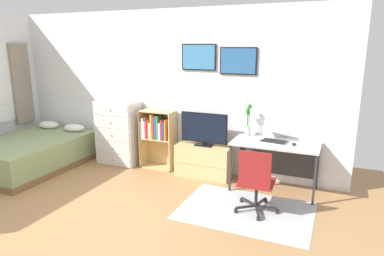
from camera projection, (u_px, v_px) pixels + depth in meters
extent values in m
plane|color=#A87A4C|center=(72.00, 227.00, 4.09)|extent=(7.20, 7.20, 0.00)
cube|color=white|center=(165.00, 90.00, 5.93)|extent=(6.12, 0.06, 2.70)
cube|color=black|center=(199.00, 57.00, 5.50)|extent=(0.59, 0.02, 0.42)
cube|color=teal|center=(198.00, 57.00, 5.49)|extent=(0.55, 0.01, 0.38)
cube|color=black|center=(238.00, 61.00, 5.26)|extent=(0.59, 0.02, 0.42)
cube|color=#285B93|center=(238.00, 61.00, 5.25)|extent=(0.55, 0.01, 0.38)
cube|color=gray|center=(22.00, 84.00, 6.68)|extent=(0.05, 0.40, 1.54)
cube|color=#B2B7BC|center=(246.00, 211.00, 4.48)|extent=(1.70, 1.20, 0.01)
cube|color=brown|center=(32.00, 164.00, 6.09)|extent=(1.48, 2.05, 0.10)
cube|color=#8C9E6B|center=(31.00, 150.00, 6.02)|extent=(1.44, 2.01, 0.42)
ellipsoid|color=white|center=(49.00, 125.00, 6.77)|extent=(0.44, 0.28, 0.14)
ellipsoid|color=white|center=(74.00, 128.00, 6.52)|extent=(0.44, 0.28, 0.14)
cube|color=silver|center=(119.00, 132.00, 6.19)|extent=(0.76, 0.42, 1.15)
cube|color=silver|center=(113.00, 160.00, 6.11)|extent=(0.72, 0.01, 0.21)
sphere|color=#A59E8C|center=(113.00, 160.00, 6.09)|extent=(0.03, 0.03, 0.03)
cube|color=silver|center=(112.00, 148.00, 6.05)|extent=(0.72, 0.01, 0.21)
sphere|color=#A59E8C|center=(112.00, 148.00, 6.04)|extent=(0.03, 0.03, 0.03)
cube|color=silver|center=(112.00, 135.00, 6.00)|extent=(0.72, 0.01, 0.21)
sphere|color=#A59E8C|center=(111.00, 135.00, 5.99)|extent=(0.03, 0.03, 0.03)
cube|color=silver|center=(111.00, 123.00, 5.95)|extent=(0.72, 0.01, 0.21)
sphere|color=#A59E8C|center=(110.00, 123.00, 5.93)|extent=(0.03, 0.03, 0.03)
cube|color=silver|center=(110.00, 110.00, 5.89)|extent=(0.72, 0.01, 0.21)
sphere|color=#A59E8C|center=(110.00, 110.00, 5.88)|extent=(0.03, 0.03, 0.03)
cube|color=tan|center=(143.00, 138.00, 6.08)|extent=(0.02, 0.30, 1.02)
cube|color=tan|center=(173.00, 141.00, 5.85)|extent=(0.02, 0.30, 1.02)
cube|color=tan|center=(158.00, 167.00, 6.08)|extent=(0.61, 0.30, 0.02)
cube|color=tan|center=(158.00, 138.00, 5.96)|extent=(0.57, 0.30, 0.02)
cube|color=tan|center=(157.00, 111.00, 5.84)|extent=(0.57, 0.30, 0.02)
cube|color=tan|center=(162.00, 137.00, 6.09)|extent=(0.61, 0.01, 1.02)
cube|color=white|center=(143.00, 129.00, 5.99)|extent=(0.02, 0.19, 0.29)
cube|color=white|center=(145.00, 127.00, 5.98)|extent=(0.04, 0.22, 0.35)
cube|color=white|center=(147.00, 129.00, 5.96)|extent=(0.03, 0.21, 0.30)
cube|color=red|center=(148.00, 129.00, 5.95)|extent=(0.03, 0.21, 0.29)
cube|color=red|center=(150.00, 129.00, 5.93)|extent=(0.02, 0.20, 0.32)
cube|color=white|center=(151.00, 130.00, 5.91)|extent=(0.03, 0.17, 0.28)
cube|color=gold|center=(153.00, 126.00, 5.88)|extent=(0.03, 0.17, 0.42)
cube|color=red|center=(156.00, 127.00, 5.88)|extent=(0.04, 0.20, 0.40)
cube|color=#1E519E|center=(158.00, 127.00, 5.87)|extent=(0.03, 0.21, 0.40)
cube|color=#2D8C4C|center=(159.00, 127.00, 5.84)|extent=(0.03, 0.18, 0.41)
cube|color=white|center=(161.00, 131.00, 5.83)|extent=(0.04, 0.17, 0.30)
cube|color=red|center=(163.00, 130.00, 5.82)|extent=(0.03, 0.19, 0.35)
cube|color=#1E519E|center=(166.00, 130.00, 5.83)|extent=(0.03, 0.23, 0.33)
cube|color=orange|center=(167.00, 130.00, 5.79)|extent=(0.03, 0.18, 0.35)
cube|color=tan|center=(204.00, 161.00, 5.63)|extent=(0.91, 0.40, 0.53)
cube|color=tan|center=(199.00, 164.00, 5.45)|extent=(0.91, 0.01, 0.02)
cube|color=black|center=(204.00, 145.00, 5.55)|extent=(0.28, 0.16, 0.02)
cube|color=black|center=(204.00, 143.00, 5.54)|extent=(0.06, 0.04, 0.05)
cube|color=black|center=(204.00, 128.00, 5.48)|extent=(0.79, 0.02, 0.49)
cube|color=black|center=(204.00, 128.00, 5.47)|extent=(0.76, 0.01, 0.46)
cube|color=silver|center=(276.00, 143.00, 4.96)|extent=(1.24, 0.64, 0.03)
cube|color=#2D2D30|center=(230.00, 168.00, 5.02)|extent=(0.03, 0.03, 0.71)
cube|color=#2D2D30|center=(315.00, 181.00, 4.56)|extent=(0.03, 0.03, 0.71)
cube|color=#2D2D30|center=(241.00, 157.00, 5.54)|extent=(0.03, 0.03, 0.71)
cube|color=#2D2D30|center=(318.00, 167.00, 5.08)|extent=(0.03, 0.03, 0.71)
cube|color=#2D2D30|center=(278.00, 159.00, 5.32)|extent=(1.18, 0.02, 0.50)
cylinder|color=#232326|center=(277.00, 212.00, 4.40)|extent=(0.05, 0.05, 0.05)
cube|color=#232326|center=(266.00, 207.00, 4.44)|extent=(0.28, 0.04, 0.02)
cylinder|color=#232326|center=(265.00, 201.00, 4.71)|extent=(0.05, 0.05, 0.05)
cube|color=#232326|center=(261.00, 202.00, 4.59)|extent=(0.10, 0.28, 0.02)
cylinder|color=#232326|center=(241.00, 200.00, 4.73)|extent=(0.05, 0.05, 0.05)
cube|color=#232326|center=(248.00, 202.00, 4.60)|extent=(0.25, 0.18, 0.02)
cylinder|color=#232326|center=(236.00, 211.00, 4.43)|extent=(0.05, 0.05, 0.05)
cube|color=#232326|center=(246.00, 207.00, 4.45)|extent=(0.24, 0.20, 0.02)
cylinder|color=#232326|center=(258.00, 219.00, 4.23)|extent=(0.05, 0.05, 0.05)
cube|color=#232326|center=(257.00, 211.00, 4.35)|extent=(0.13, 0.27, 0.02)
cylinder|color=#232326|center=(256.00, 194.00, 4.45)|extent=(0.04, 0.04, 0.30)
cube|color=maroon|center=(257.00, 182.00, 4.41)|extent=(0.46, 0.46, 0.03)
cube|color=maroon|center=(255.00, 170.00, 4.17)|extent=(0.40, 0.05, 0.45)
cube|color=#B7B7BC|center=(274.00, 142.00, 4.99)|extent=(0.41, 0.31, 0.01)
cube|color=black|center=(274.00, 141.00, 4.98)|extent=(0.38, 0.28, 0.00)
cube|color=#B7B7BC|center=(278.00, 131.00, 5.09)|extent=(0.41, 0.29, 0.07)
cube|color=navy|center=(278.00, 131.00, 5.08)|extent=(0.39, 0.27, 0.06)
ellipsoid|color=#262628|center=(294.00, 144.00, 4.83)|extent=(0.06, 0.10, 0.03)
cylinder|color=silver|center=(248.00, 131.00, 5.31)|extent=(0.09, 0.09, 0.16)
cylinder|color=#3D8438|center=(249.00, 120.00, 5.26)|extent=(0.01, 0.01, 0.42)
sphere|color=#308B2C|center=(250.00, 106.00, 5.21)|extent=(0.07, 0.07, 0.07)
cylinder|color=#3D8438|center=(248.00, 123.00, 5.30)|extent=(0.01, 0.01, 0.31)
sphere|color=#308B2C|center=(248.00, 113.00, 5.26)|extent=(0.07, 0.07, 0.07)
cylinder|color=#3D8438|center=(247.00, 122.00, 5.26)|extent=(0.01, 0.01, 0.36)
sphere|color=#308B2C|center=(248.00, 110.00, 5.22)|extent=(0.07, 0.07, 0.07)
cylinder|color=silver|center=(253.00, 142.00, 5.00)|extent=(0.06, 0.06, 0.01)
cylinder|color=silver|center=(253.00, 138.00, 4.98)|extent=(0.01, 0.01, 0.10)
cone|color=silver|center=(254.00, 132.00, 4.96)|extent=(0.07, 0.07, 0.07)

